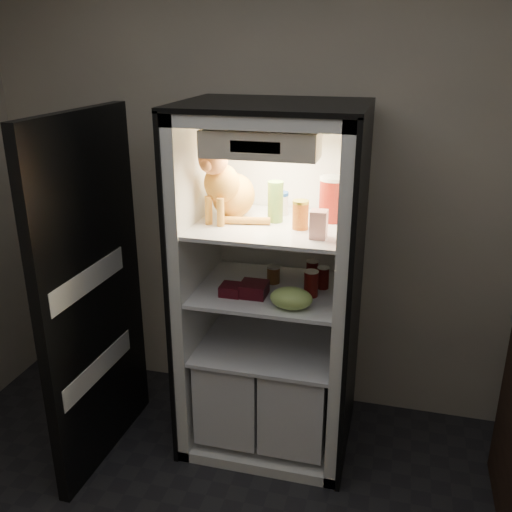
% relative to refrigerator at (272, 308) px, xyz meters
% --- Properties ---
extents(room_shell, '(3.60, 3.60, 3.60)m').
position_rel_refrigerator_xyz_m(room_shell, '(0.00, -1.38, 0.83)').
color(room_shell, white).
rests_on(room_shell, floor).
extents(refrigerator, '(0.90, 0.72, 1.88)m').
position_rel_refrigerator_xyz_m(refrigerator, '(0.00, 0.00, 0.00)').
color(refrigerator, white).
rests_on(refrigerator, floor).
extents(fridge_door, '(0.09, 0.87, 1.85)m').
position_rel_refrigerator_xyz_m(fridge_door, '(-0.85, -0.37, 0.12)').
color(fridge_door, black).
rests_on(fridge_door, floor).
extents(tabby_cat, '(0.36, 0.43, 0.43)m').
position_rel_refrigerator_xyz_m(tabby_cat, '(-0.23, -0.04, 0.66)').
color(tabby_cat, '#BE6A18').
rests_on(tabby_cat, refrigerator).
extents(parmesan_shaker, '(0.08, 0.08, 0.21)m').
position_rel_refrigerator_xyz_m(parmesan_shaker, '(0.02, -0.02, 0.60)').
color(parmesan_shaker, '#227D36').
rests_on(parmesan_shaker, refrigerator).
extents(mayo_tub, '(0.09, 0.09, 0.12)m').
position_rel_refrigerator_xyz_m(mayo_tub, '(0.01, 0.11, 0.56)').
color(mayo_tub, white).
rests_on(mayo_tub, refrigerator).
extents(salsa_jar, '(0.08, 0.08, 0.14)m').
position_rel_refrigerator_xyz_m(salsa_jar, '(0.16, -0.11, 0.57)').
color(salsa_jar, maroon).
rests_on(salsa_jar, refrigerator).
extents(pepper_jar, '(0.13, 0.13, 0.23)m').
position_rel_refrigerator_xyz_m(pepper_jar, '(0.29, 0.06, 0.61)').
color(pepper_jar, '#A32915').
rests_on(pepper_jar, refrigerator).
extents(cream_carton, '(0.08, 0.08, 0.13)m').
position_rel_refrigerator_xyz_m(cream_carton, '(0.26, -0.22, 0.56)').
color(cream_carton, white).
rests_on(cream_carton, refrigerator).
extents(soda_can_a, '(0.06, 0.06, 0.12)m').
position_rel_refrigerator_xyz_m(soda_can_a, '(0.20, 0.07, 0.21)').
color(soda_can_a, black).
rests_on(soda_can_a, refrigerator).
extents(soda_can_b, '(0.06, 0.06, 0.12)m').
position_rel_refrigerator_xyz_m(soda_can_b, '(0.27, 0.01, 0.21)').
color(soda_can_b, black).
rests_on(soda_can_b, refrigerator).
extents(soda_can_c, '(0.07, 0.07, 0.13)m').
position_rel_refrigerator_xyz_m(soda_can_c, '(0.22, -0.11, 0.22)').
color(soda_can_c, black).
rests_on(soda_can_c, refrigerator).
extents(condiment_jar, '(0.07, 0.07, 0.10)m').
position_rel_refrigerator_xyz_m(condiment_jar, '(0.00, 0.01, 0.20)').
color(condiment_jar, brown).
rests_on(condiment_jar, refrigerator).
extents(grape_bag, '(0.21, 0.15, 0.10)m').
position_rel_refrigerator_xyz_m(grape_bag, '(0.15, -0.27, 0.20)').
color(grape_bag, '#95BF59').
rests_on(grape_bag, refrigerator).
extents(berry_box_left, '(0.11, 0.11, 0.05)m').
position_rel_refrigerator_xyz_m(berry_box_left, '(-0.17, -0.19, 0.18)').
color(berry_box_left, '#530D19').
rests_on(berry_box_left, refrigerator).
extents(berry_box_right, '(0.13, 0.13, 0.07)m').
position_rel_refrigerator_xyz_m(berry_box_right, '(-0.06, -0.17, 0.18)').
color(berry_box_right, '#530D19').
rests_on(berry_box_right, refrigerator).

